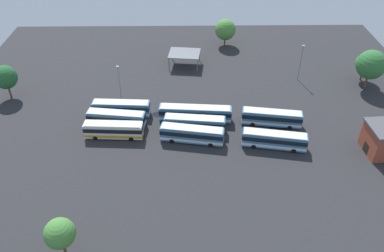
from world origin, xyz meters
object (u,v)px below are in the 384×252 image
bus_row1_slot0 (196,113)px  bus_row1_slot2 (192,134)px  bus_row1_slot1 (195,124)px  tree_south_edge (225,30)px  tree_east_edge (371,65)px  bus_row2_slot1 (116,118)px  tree_west_edge (365,63)px  lamp_post_by_building (301,61)px  tree_northwest (60,234)px  bus_row2_slot0 (121,108)px  lamp_post_mid_lot (119,82)px  bus_row2_slot2 (114,130)px  bus_row0_slot2 (274,140)px  tree_north_edge (5,77)px  bus_row0_slot0 (272,118)px  maintenance_shelter (184,54)px

bus_row1_slot0 → bus_row1_slot2: bearing=83.3°
bus_row1_slot1 → tree_south_edge: bearing=-103.1°
bus_row1_slot2 → tree_east_edge: tree_east_edge is taller
bus_row2_slot1 → tree_west_edge: (-59.40, -18.69, 2.93)m
lamp_post_by_building → tree_northwest: (46.31, 51.69, 0.15)m
tree_northwest → bus_row2_slot0: bearing=-95.5°
bus_row2_slot1 → lamp_post_mid_lot: 10.30m
bus_row2_slot2 → tree_west_edge: 63.66m
bus_row2_slot1 → bus_row2_slot2: size_ratio=1.04×
bus_row1_slot2 → bus_row0_slot2: bearing=172.9°
bus_row1_slot0 → tree_north_edge: tree_north_edge is taller
bus_row2_slot1 → lamp_post_mid_lot: size_ratio=1.38×
bus_row0_slot2 → lamp_post_mid_lot: (32.63, -17.51, 3.15)m
bus_row0_slot0 → lamp_post_mid_lot: 35.04m
lamp_post_by_building → tree_northwest: 69.40m
bus_row0_slot2 → bus_row1_slot2: (16.28, -2.02, 0.00)m
bus_row0_slot2 → tree_east_edge: (-26.60, -22.33, 4.65)m
lamp_post_mid_lot → lamp_post_by_building: bearing=-168.1°
maintenance_shelter → tree_northwest: tree_northwest is taller
bus_row0_slot0 → bus_row2_slot2: (33.13, 3.83, -0.00)m
bus_row1_slot1 → bus_row2_slot1: same height
bus_row0_slot0 → maintenance_shelter: maintenance_shelter is taller
maintenance_shelter → lamp_post_by_building: bearing=164.0°
bus_row1_slot2 → bus_row0_slot0: bearing=-162.1°
lamp_post_by_building → bus_row2_slot1: bearing=23.7°
tree_south_edge → tree_north_edge: (53.16, 28.11, 0.63)m
bus_row1_slot0 → bus_row2_slot1: size_ratio=1.26×
lamp_post_mid_lot → bus_row1_slot2: bearing=136.5°
bus_row1_slot1 → lamp_post_by_building: 34.19m
lamp_post_by_building → tree_north_edge: lamp_post_by_building is taller
bus_row2_slot2 → lamp_post_mid_lot: (0.31, -13.81, 3.15)m
maintenance_shelter → tree_north_edge: bearing=20.8°
tree_east_edge → bus_row1_slot2: bearing=25.3°
lamp_post_mid_lot → tree_north_edge: lamp_post_mid_lot is taller
bus_row2_slot1 → tree_west_edge: size_ratio=1.77×
bus_row2_slot2 → tree_east_edge: (-58.92, -18.63, 4.65)m
tree_south_edge → tree_west_edge: (-33.04, 21.04, -0.08)m
bus_row2_slot0 → tree_west_edge: size_ratio=1.78×
bus_row2_slot0 → tree_west_edge: 60.74m
bus_row1_slot0 → tree_north_edge: 44.96m
bus_row1_slot0 → bus_row2_slot1: bearing=5.8°
lamp_post_mid_lot → bus_row2_slot0: bearing=98.3°
lamp_post_by_building → bus_row1_slot2: bearing=42.1°
lamp_post_by_building → lamp_post_mid_lot: bearing=11.9°
bus_row1_slot1 → tree_north_edge: size_ratio=1.57×
lamp_post_mid_lot → tree_northwest: lamp_post_mid_lot is taller
tree_north_edge → bus_row2_slot1: bearing=156.6°
bus_row2_slot2 → bus_row0_slot0: bearing=-173.4°
tree_east_edge → maintenance_shelter: bearing=-15.9°
bus_row2_slot1 → lamp_post_mid_lot: (0.31, -9.80, 3.15)m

